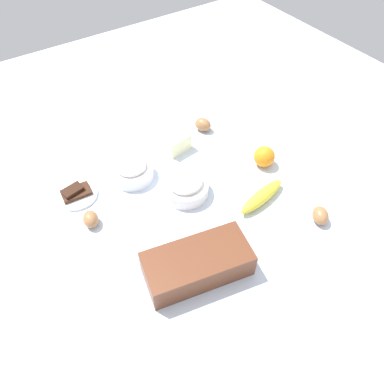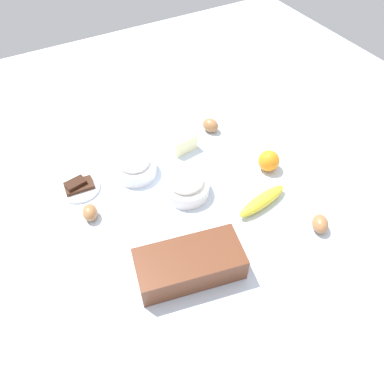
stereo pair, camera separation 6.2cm
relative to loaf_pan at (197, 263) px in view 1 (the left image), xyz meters
name	(u,v)px [view 1 (the left image)]	position (x,y,z in m)	size (l,w,h in m)	color
ground_plane	(192,202)	(-0.13, -0.22, -0.05)	(2.40, 2.40, 0.02)	silver
loaf_pan	(197,263)	(0.00, 0.00, 0.00)	(0.30, 0.19, 0.08)	brown
flour_bowl	(185,186)	(-0.13, -0.26, -0.01)	(0.15, 0.15, 0.07)	white
sugar_bowl	(131,170)	(-0.02, -0.42, -0.01)	(0.14, 0.14, 0.07)	white
banana	(262,196)	(-0.31, -0.10, -0.02)	(0.19, 0.04, 0.04)	yellow
orange_fruit	(265,157)	(-0.42, -0.22, -0.01)	(0.07, 0.07, 0.07)	orange
butter_block	(176,143)	(-0.22, -0.45, -0.01)	(0.09, 0.06, 0.06)	#F4EDB2
egg_near_butter	(320,215)	(-0.40, 0.06, -0.02)	(0.05, 0.05, 0.06)	#9E6A40
egg_beside_bowl	(91,219)	(0.17, -0.31, -0.02)	(0.04, 0.04, 0.06)	#9F6A40
egg_loose	(203,124)	(-0.36, -0.49, -0.02)	(0.05, 0.05, 0.06)	#A06B41
chocolate_plate	(76,194)	(0.17, -0.44, -0.03)	(0.13, 0.13, 0.03)	white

